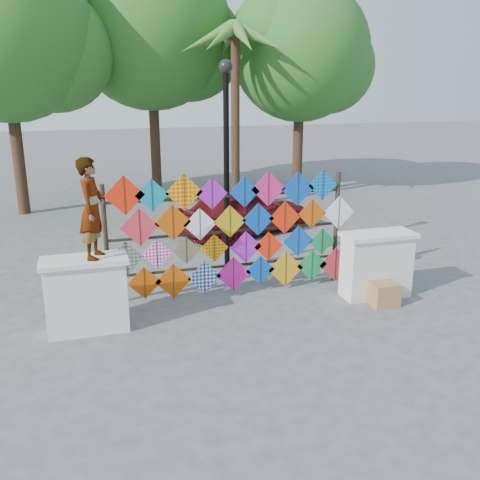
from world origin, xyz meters
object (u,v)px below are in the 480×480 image
at_px(sedan, 243,211).
at_px(lamppost, 226,149).
at_px(vendor_woman, 92,208).
at_px(kite_rack, 233,234).

xyz_separation_m(sedan, lamppost, (-1.20, -2.75, 2.05)).
relative_size(vendor_woman, lamppost, 0.37).
bearing_deg(lamppost, vendor_woman, -141.91).
bearing_deg(lamppost, kite_rack, -99.47).
xyz_separation_m(kite_rack, sedan, (1.42, 4.03, -0.57)).
bearing_deg(sedan, kite_rack, 138.66).
height_order(vendor_woman, sedan, vendor_woman).
height_order(kite_rack, vendor_woman, vendor_woman).
bearing_deg(kite_rack, vendor_woman, -160.35).
relative_size(vendor_woman, sedan, 0.43).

